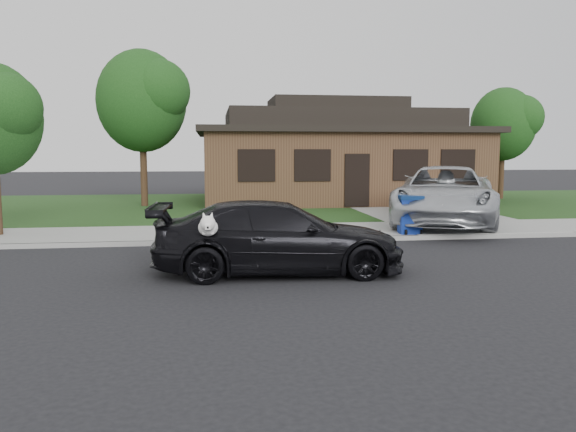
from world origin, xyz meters
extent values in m
plane|color=black|center=(0.00, 0.00, 0.00)|extent=(120.00, 120.00, 0.00)
cube|color=gray|center=(0.00, 5.00, 0.06)|extent=(60.00, 3.00, 0.12)
cube|color=gray|center=(0.00, 3.50, 0.06)|extent=(60.00, 0.12, 0.12)
cube|color=#193814|center=(0.00, 13.00, 0.07)|extent=(60.00, 13.00, 0.13)
cube|color=gray|center=(6.00, 10.00, 0.07)|extent=(4.50, 13.00, 0.14)
imported|color=black|center=(-0.46, -0.10, 0.70)|extent=(4.89, 2.13, 1.40)
ellipsoid|color=white|center=(-1.80, -0.98, 1.03)|extent=(0.34, 0.40, 0.30)
sphere|color=white|center=(-1.80, -1.21, 1.13)|extent=(0.26, 0.26, 0.26)
cube|color=white|center=(-1.80, -1.33, 1.09)|extent=(0.09, 0.12, 0.08)
sphere|color=black|center=(-1.80, -1.39, 1.09)|extent=(0.04, 0.04, 0.04)
cone|color=white|center=(-1.87, -1.16, 1.27)|extent=(0.11, 0.11, 0.14)
cone|color=white|center=(-1.74, -1.16, 1.27)|extent=(0.11, 0.11, 0.14)
imported|color=silver|center=(5.46, 5.81, 1.02)|extent=(5.32, 7.01, 1.77)
cube|color=navy|center=(3.65, 3.93, 0.59)|extent=(0.64, 0.64, 0.94)
cube|color=#061F4D|center=(3.65, 3.93, 1.11)|extent=(0.70, 0.70, 0.10)
cylinder|color=black|center=(3.44, 3.64, 0.19)|extent=(0.07, 0.15, 0.15)
cylinder|color=black|center=(3.86, 3.64, 0.19)|extent=(0.07, 0.15, 0.15)
cube|color=#422B1C|center=(4.00, 15.00, 1.63)|extent=(12.00, 8.00, 3.00)
cube|color=black|center=(4.00, 15.00, 3.25)|extent=(12.60, 8.60, 0.25)
cube|color=black|center=(4.00, 15.00, 3.78)|extent=(10.00, 6.50, 0.80)
cube|color=black|center=(4.00, 15.00, 4.48)|extent=(6.00, 3.50, 0.60)
cube|color=black|center=(4.00, 10.97, 1.23)|extent=(1.00, 0.06, 2.10)
cube|color=black|center=(0.00, 10.97, 1.83)|extent=(1.30, 0.05, 1.10)
cube|color=black|center=(2.20, 10.97, 1.83)|extent=(1.30, 0.05, 1.10)
cube|color=black|center=(6.20, 10.97, 1.83)|extent=(1.30, 0.05, 1.10)
cube|color=black|center=(8.20, 10.97, 1.83)|extent=(1.30, 0.05, 1.10)
cylinder|color=#332114|center=(-4.50, 13.00, 1.37)|extent=(0.28, 0.28, 2.48)
ellipsoid|color=#143811|center=(-4.50, 13.00, 4.41)|extent=(3.60, 3.60, 4.14)
sphere|color=#26591E|center=(-3.78, 12.46, 4.77)|extent=(2.52, 2.52, 2.52)
cylinder|color=#332114|center=(12.00, 14.50, 1.14)|extent=(0.28, 0.28, 2.03)
ellipsoid|color=#143811|center=(12.00, 14.50, 3.65)|extent=(3.00, 3.00, 3.45)
sphere|color=#26591E|center=(12.60, 14.05, 3.95)|extent=(2.10, 2.10, 2.10)
sphere|color=#26591E|center=(-6.98, 4.81, 3.48)|extent=(1.82, 1.82, 1.82)
camera|label=1|loc=(-1.72, -10.75, 2.34)|focal=35.00mm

